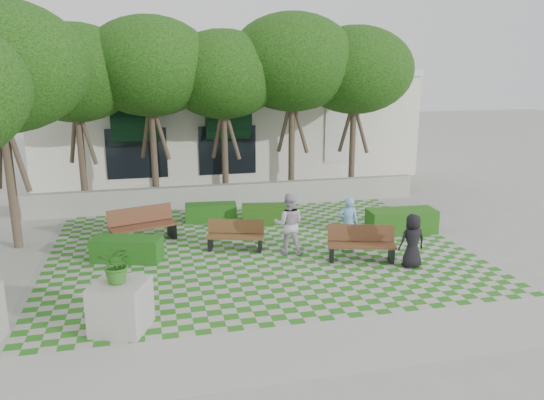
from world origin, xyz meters
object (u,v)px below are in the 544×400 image
object	(u,v)px
hedge_midright	(268,214)
planter_front	(120,296)
bench_east	(361,244)
hedge_west	(127,249)
bench_mid	(235,236)
hedge_east	(401,221)
person_dark	(412,241)
hedge_midleft	(211,212)
bench_west	(143,225)
person_blue	(348,224)
person_white	(289,224)

from	to	relation	value
hedge_midright	planter_front	world-z (taller)	planter_front
bench_east	hedge_west	distance (m)	6.57
bench_mid	hedge_east	xyz separation A→B (m)	(5.56, 0.35, -0.04)
hedge_midright	person_dark	bearing A→B (deg)	-60.46
bench_east	planter_front	bearing A→B (deg)	-141.34
bench_east	hedge_midleft	world-z (taller)	bench_east
bench_west	person_blue	xyz separation A→B (m)	(5.85, -2.31, 0.31)
hedge_west	person_blue	distance (m)	6.35
hedge_midleft	bench_west	bearing A→B (deg)	-143.14
hedge_east	hedge_midleft	size ratio (longest dim) A/B	1.25
bench_east	hedge_midleft	size ratio (longest dim) A/B	1.11
hedge_east	hedge_midleft	world-z (taller)	hedge_east
hedge_midright	hedge_midleft	world-z (taller)	hedge_midright
hedge_east	bench_west	bearing A→B (deg)	172.79
hedge_midright	person_blue	bearing A→B (deg)	-64.56
hedge_east	planter_front	bearing A→B (deg)	-151.60
bench_east	bench_mid	xyz separation A→B (m)	(-3.28, 1.73, -0.05)
bench_west	planter_front	distance (m)	5.76
bench_mid	person_white	size ratio (longest dim) A/B	0.97
hedge_midright	person_blue	distance (m)	3.77
person_dark	hedge_midleft	bearing A→B (deg)	-50.96
bench_west	bench_mid	bearing A→B (deg)	-45.58
bench_mid	hedge_east	world-z (taller)	bench_mid
person_blue	hedge_midright	bearing A→B (deg)	-46.11
person_white	hedge_midleft	bearing A→B (deg)	-48.99
planter_front	hedge_midleft	bearing A→B (deg)	69.58
person_blue	person_dark	bearing A→B (deg)	145.63
bench_mid	hedge_west	xyz separation A→B (m)	(-3.11, -0.22, -0.09)
bench_west	hedge_midleft	world-z (taller)	bench_west
hedge_midright	planter_front	size ratio (longest dim) A/B	0.98
bench_east	person_white	world-z (taller)	person_white
bench_east	planter_front	world-z (taller)	planter_front
hedge_west	person_white	size ratio (longest dim) A/B	1.05
hedge_midright	person_dark	distance (m)	5.74
person_blue	bench_mid	bearing A→B (deg)	2.28
hedge_midleft	hedge_west	xyz separation A→B (m)	(-2.77, -3.35, 0.02)
planter_front	person_dark	size ratio (longest dim) A/B	1.25
hedge_midleft	person_blue	bearing A→B (deg)	-49.02
hedge_midleft	hedge_west	size ratio (longest dim) A/B	0.93
hedge_west	person_dark	distance (m)	7.87
bench_mid	planter_front	world-z (taller)	planter_front
hedge_east	hedge_west	world-z (taller)	hedge_east
hedge_west	bench_mid	bearing A→B (deg)	4.05
bench_mid	person_dark	size ratio (longest dim) A/B	1.19
hedge_midright	person_dark	size ratio (longest dim) A/B	1.23
bench_mid	person_blue	distance (m)	3.34
bench_west	hedge_midleft	distance (m)	2.92
hedge_east	person_white	world-z (taller)	person_white
bench_east	planter_front	distance (m)	6.92
planter_front	person_dark	bearing A→B (deg)	13.61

